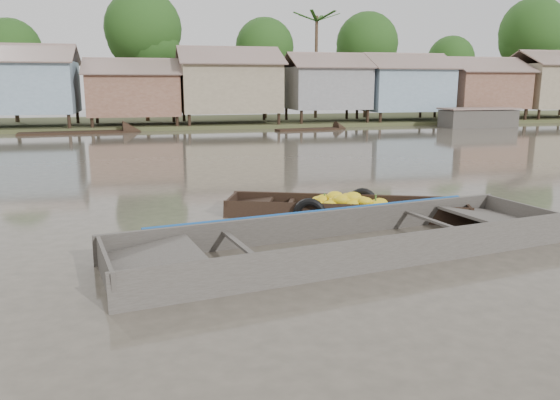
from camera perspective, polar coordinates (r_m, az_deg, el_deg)
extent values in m
plane|color=#474136|center=(9.45, 6.89, -6.40)|extent=(120.00, 120.00, 0.00)
cube|color=#384723|center=(41.60, -9.46, 7.89)|extent=(120.00, 12.00, 0.50)
cube|color=#7A94A8|center=(38.56, -25.18, 10.62)|extent=(6.20, 5.20, 3.20)
cube|color=brown|center=(37.22, -25.89, 13.71)|extent=(6.60, 3.02, 1.28)
cube|color=brown|center=(39.98, -25.07, 13.59)|extent=(6.60, 3.02, 1.28)
cube|color=brown|center=(37.88, -14.98, 10.58)|extent=(5.80, 4.60, 2.70)
cube|color=brown|center=(36.64, -15.16, 13.35)|extent=(6.20, 2.67, 1.14)
cube|color=brown|center=(39.12, -15.10, 13.25)|extent=(6.20, 2.67, 1.14)
cube|color=gray|center=(38.30, -5.36, 11.62)|extent=(6.50, 5.30, 3.30)
cube|color=brown|center=(36.92, -5.08, 14.86)|extent=(6.90, 3.08, 1.31)
cube|color=brown|center=(39.75, -5.74, 14.66)|extent=(6.90, 3.08, 1.31)
cube|color=gray|center=(39.95, 4.83, 11.58)|extent=(5.40, 4.70, 2.90)
cube|color=brown|center=(38.77, 5.49, 14.36)|extent=(5.80, 2.73, 1.17)
cube|color=brown|center=(41.18, 4.29, 14.25)|extent=(5.80, 2.73, 1.17)
cube|color=#7A94A8|center=(42.24, 12.71, 11.22)|extent=(6.00, 5.00, 3.10)
cube|color=brown|center=(41.06, 13.70, 13.95)|extent=(6.40, 2.90, 1.24)
cube|color=brown|center=(43.48, 12.03, 13.91)|extent=(6.40, 2.90, 1.24)
cube|color=brown|center=(45.50, 20.19, 10.77)|extent=(5.70, 4.90, 2.80)
cube|color=brown|center=(44.42, 21.34, 13.06)|extent=(6.10, 2.85, 1.21)
cube|color=brown|center=(46.62, 19.44, 13.12)|extent=(6.10, 2.85, 1.21)
cube|color=gray|center=(49.40, 26.60, 10.58)|extent=(6.30, 5.10, 3.40)
cube|color=brown|center=(50.49, 25.81, 13.12)|extent=(6.70, 2.96, 1.26)
cylinder|color=#473323|center=(43.27, -25.99, 10.26)|extent=(0.28, 0.28, 4.90)
sphere|color=#143C13|center=(43.32, -26.35, 13.95)|extent=(4.20, 4.20, 4.20)
cylinder|color=#473323|center=(41.37, -13.85, 12.06)|extent=(0.28, 0.28, 6.30)
sphere|color=#143C13|center=(41.53, -14.11, 17.02)|extent=(5.40, 5.40, 5.40)
cylinder|color=#473323|center=(43.36, -1.60, 11.69)|extent=(0.28, 0.28, 5.25)
sphere|color=#143C13|center=(43.44, -1.62, 15.65)|extent=(4.50, 4.50, 4.50)
cylinder|color=#473323|center=(44.81, 8.95, 11.79)|extent=(0.28, 0.28, 5.60)
sphere|color=#143C13|center=(44.91, 9.09, 15.88)|extent=(4.80, 4.80, 4.80)
cylinder|color=#473323|center=(49.31, 17.24, 10.82)|extent=(0.28, 0.28, 4.55)
sphere|color=#143C13|center=(49.34, 17.43, 13.83)|extent=(3.90, 3.90, 3.90)
cylinder|color=#473323|center=(52.43, 24.60, 11.47)|extent=(0.28, 0.28, 6.65)
sphere|color=#143C13|center=(52.60, 24.97, 15.60)|extent=(5.70, 5.70, 5.70)
cylinder|color=#473323|center=(43.91, 3.79, 13.47)|extent=(0.24, 0.24, 8.00)
cube|color=black|center=(12.71, 6.82, -1.92)|extent=(5.36, 2.92, 0.08)
cube|color=black|center=(13.23, 6.89, -0.42)|extent=(5.14, 2.14, 0.51)
cube|color=black|center=(12.09, 6.80, -1.61)|extent=(5.14, 2.14, 0.51)
cube|color=black|center=(12.91, 18.81, -1.30)|extent=(0.49, 1.13, 0.48)
cube|color=black|center=(12.81, 16.79, -0.99)|extent=(1.24, 1.29, 0.19)
cube|color=black|center=(12.97, -5.07, -0.63)|extent=(0.49, 1.13, 0.48)
cube|color=black|center=(12.86, -3.05, -0.43)|extent=(1.24, 1.29, 0.19)
cube|color=black|center=(12.72, 1.08, -0.38)|extent=(0.51, 1.10, 0.05)
cube|color=black|center=(12.69, 12.65, -0.70)|extent=(0.51, 1.10, 0.05)
ellipsoid|color=yellow|center=(12.40, 3.85, -1.04)|extent=(0.50, 0.43, 0.26)
ellipsoid|color=yellow|center=(12.51, 10.19, -0.64)|extent=(0.48, 0.41, 0.25)
ellipsoid|color=yellow|center=(12.75, 5.88, -0.04)|extent=(0.46, 0.39, 0.24)
ellipsoid|color=yellow|center=(12.96, 7.97, -0.27)|extent=(0.45, 0.38, 0.23)
ellipsoid|color=yellow|center=(12.57, 7.58, 0.23)|extent=(0.53, 0.45, 0.28)
ellipsoid|color=yellow|center=(12.46, 6.45, 0.01)|extent=(0.49, 0.42, 0.26)
ellipsoid|color=yellow|center=(12.56, 8.46, -0.16)|extent=(0.48, 0.41, 0.25)
ellipsoid|color=yellow|center=(12.90, 5.67, 0.08)|extent=(0.41, 0.35, 0.21)
ellipsoid|color=yellow|center=(12.87, 6.23, -0.15)|extent=(0.42, 0.36, 0.22)
ellipsoid|color=yellow|center=(13.00, 8.14, -0.30)|extent=(0.43, 0.37, 0.22)
ellipsoid|color=yellow|center=(12.47, 3.95, -0.68)|extent=(0.46, 0.39, 0.24)
ellipsoid|color=yellow|center=(12.81, 6.17, -0.04)|extent=(0.46, 0.39, 0.24)
ellipsoid|color=yellow|center=(12.46, 8.91, -0.19)|extent=(0.41, 0.35, 0.21)
ellipsoid|color=yellow|center=(12.40, 3.64, -0.96)|extent=(0.51, 0.44, 0.27)
ellipsoid|color=yellow|center=(12.38, 5.26, -0.51)|extent=(0.40, 0.34, 0.21)
ellipsoid|color=yellow|center=(12.85, 10.33, -0.38)|extent=(0.51, 0.43, 0.26)
ellipsoid|color=yellow|center=(12.64, 3.16, -0.49)|extent=(0.52, 0.44, 0.27)
ellipsoid|color=yellow|center=(12.52, 7.18, -0.20)|extent=(0.46, 0.40, 0.24)
ellipsoid|color=yellow|center=(12.69, 7.02, 0.27)|extent=(0.40, 0.34, 0.21)
ellipsoid|color=yellow|center=(12.39, 2.89, -1.24)|extent=(0.41, 0.35, 0.21)
ellipsoid|color=yellow|center=(12.65, 2.78, -0.86)|extent=(0.40, 0.34, 0.21)
ellipsoid|color=yellow|center=(12.91, 9.62, -0.50)|extent=(0.45, 0.38, 0.23)
ellipsoid|color=yellow|center=(12.33, 7.26, -1.07)|extent=(0.42, 0.36, 0.22)
ellipsoid|color=yellow|center=(12.55, 5.91, -0.13)|extent=(0.48, 0.41, 0.25)
ellipsoid|color=yellow|center=(12.74, 6.65, 0.00)|extent=(0.49, 0.42, 0.26)
ellipsoid|color=yellow|center=(12.49, 3.54, -0.68)|extent=(0.52, 0.44, 0.27)
ellipsoid|color=yellow|center=(12.65, 5.73, 0.36)|extent=(0.49, 0.42, 0.26)
ellipsoid|color=yellow|center=(12.45, 7.65, -0.47)|extent=(0.45, 0.38, 0.23)
ellipsoid|color=yellow|center=(12.70, 4.08, -0.08)|extent=(0.44, 0.38, 0.23)
ellipsoid|color=yellow|center=(12.69, 4.63, 0.00)|extent=(0.52, 0.44, 0.27)
ellipsoid|color=yellow|center=(12.35, 11.11, -1.30)|extent=(0.43, 0.37, 0.22)
ellipsoid|color=yellow|center=(12.80, 2.86, -0.41)|extent=(0.47, 0.40, 0.25)
cylinder|color=#3F6626|center=(12.61, 4.68, 0.32)|extent=(0.04, 0.04, 0.17)
cylinder|color=#3F6626|center=(12.60, 7.76, 0.23)|extent=(0.04, 0.04, 0.17)
cylinder|color=#3F6626|center=(12.61, 9.96, 0.17)|extent=(0.04, 0.04, 0.17)
torus|color=black|center=(13.30, 8.57, -0.31)|extent=(0.75, 0.43, 0.74)
torus|color=black|center=(12.05, 3.10, -1.50)|extent=(0.75, 0.43, 0.74)
cube|color=#3C3733|center=(9.95, 7.02, -5.93)|extent=(8.51, 3.17, 0.08)
cube|color=#3C3733|center=(10.72, 4.31, -2.88)|extent=(8.41, 1.61, 0.68)
cube|color=#3C3733|center=(9.04, 10.35, -5.92)|extent=(8.41, 1.61, 0.68)
cube|color=#3C3733|center=(12.45, 23.82, -1.77)|extent=(0.41, 2.06, 0.64)
cube|color=#3C3733|center=(11.92, 21.48, -1.76)|extent=(1.72, 2.01, 0.26)
cube|color=#3C3733|center=(8.61, -17.75, -7.25)|extent=(0.41, 2.06, 0.64)
cube|color=#3C3733|center=(8.68, -13.01, -6.26)|extent=(1.72, 2.01, 0.26)
cube|color=#3C3733|center=(9.01, -3.93, -4.91)|extent=(0.43, 1.98, 0.05)
cube|color=#3C3733|center=(10.95, 16.11, -2.28)|extent=(0.43, 1.98, 0.05)
cube|color=#665E54|center=(9.94, 7.03, -5.62)|extent=(6.52, 2.67, 0.02)
cube|color=navy|center=(10.71, 4.16, -1.45)|extent=(6.79, 1.25, 0.17)
torus|color=olive|center=(11.67, 22.08, -3.60)|extent=(0.47, 0.47, 0.07)
torus|color=olive|center=(11.66, 22.10, -3.38)|extent=(0.38, 0.38, 0.07)
cube|color=black|center=(35.01, -20.74, 6.41)|extent=(6.25, 1.83, 0.35)
cube|color=black|center=(35.19, 2.99, 7.20)|extent=(4.37, 1.53, 0.35)
cube|color=black|center=(40.16, 19.98, 7.97)|extent=(5.00, 2.00, 1.20)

